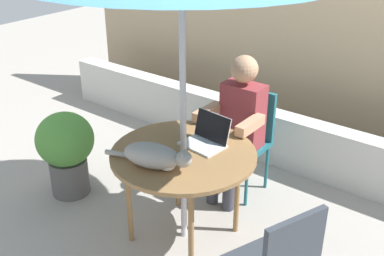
{
  "coord_description": "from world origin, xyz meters",
  "views": [
    {
      "loc": [
        1.8,
        -2.26,
        2.36
      ],
      "look_at": [
        0.0,
        0.1,
        0.88
      ],
      "focal_mm": 44.01,
      "sensor_mm": 36.0,
      "label": 1
    }
  ],
  "objects_px": {
    "patio_table": "(183,159)",
    "person_seated": "(238,121)",
    "laptop": "(208,136)",
    "chair_occupied": "(247,133)",
    "cat": "(155,156)",
    "potted_plant_by_chair": "(66,148)"
  },
  "relations": [
    {
      "from": "potted_plant_by_chair",
      "to": "laptop",
      "type": "bearing_deg",
      "value": 15.77
    },
    {
      "from": "laptop",
      "to": "cat",
      "type": "xyz_separation_m",
      "value": [
        -0.08,
        -0.48,
        0.02
      ]
    },
    {
      "from": "laptop",
      "to": "potted_plant_by_chair",
      "type": "xyz_separation_m",
      "value": [
        -1.22,
        -0.34,
        -0.36
      ]
    },
    {
      "from": "cat",
      "to": "potted_plant_by_chair",
      "type": "xyz_separation_m",
      "value": [
        -1.14,
        0.14,
        -0.38
      ]
    },
    {
      "from": "potted_plant_by_chair",
      "to": "person_seated",
      "type": "bearing_deg",
      "value": 36.36
    },
    {
      "from": "laptop",
      "to": "potted_plant_by_chair",
      "type": "distance_m",
      "value": 1.32
    },
    {
      "from": "cat",
      "to": "person_seated",
      "type": "bearing_deg",
      "value": 88.86
    },
    {
      "from": "person_seated",
      "to": "potted_plant_by_chair",
      "type": "height_order",
      "value": "person_seated"
    },
    {
      "from": "patio_table",
      "to": "potted_plant_by_chair",
      "type": "distance_m",
      "value": 1.19
    },
    {
      "from": "person_seated",
      "to": "laptop",
      "type": "xyz_separation_m",
      "value": [
        0.06,
        -0.51,
        0.09
      ]
    },
    {
      "from": "chair_occupied",
      "to": "person_seated",
      "type": "distance_m",
      "value": 0.23
    },
    {
      "from": "person_seated",
      "to": "potted_plant_by_chair",
      "type": "relative_size",
      "value": 1.65
    },
    {
      "from": "cat",
      "to": "laptop",
      "type": "bearing_deg",
      "value": 80.73
    },
    {
      "from": "chair_occupied",
      "to": "person_seated",
      "type": "height_order",
      "value": "person_seated"
    },
    {
      "from": "laptop",
      "to": "chair_occupied",
      "type": "bearing_deg",
      "value": 95.05
    },
    {
      "from": "patio_table",
      "to": "chair_occupied",
      "type": "xyz_separation_m",
      "value": [
        0.0,
        0.88,
        -0.14
      ]
    },
    {
      "from": "patio_table",
      "to": "person_seated",
      "type": "distance_m",
      "value": 0.72
    },
    {
      "from": "chair_occupied",
      "to": "potted_plant_by_chair",
      "type": "bearing_deg",
      "value": -138.9
    },
    {
      "from": "patio_table",
      "to": "cat",
      "type": "relative_size",
      "value": 1.61
    },
    {
      "from": "person_seated",
      "to": "cat",
      "type": "height_order",
      "value": "person_seated"
    },
    {
      "from": "chair_occupied",
      "to": "cat",
      "type": "relative_size",
      "value": 1.4
    },
    {
      "from": "chair_occupied",
      "to": "laptop",
      "type": "height_order",
      "value": "laptop"
    }
  ]
}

